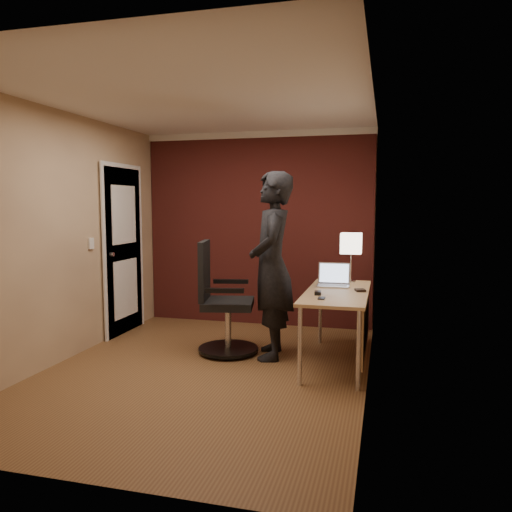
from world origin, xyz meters
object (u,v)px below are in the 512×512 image
Objects in this scene: mouse at (318,293)px; office_chair at (221,305)px; desk at (345,304)px; wallet at (360,290)px; desk_lamp at (351,244)px; person at (272,265)px; laptop at (334,280)px; phone at (322,298)px.

mouse is 1.12m from office_chair.
wallet reaches higher than desk.
office_chair is (-1.30, -0.56, -0.63)m from desk_lamp.
wallet is 0.06× the size of person.
office_chair reaches higher than laptop.
desk_lamp is 4.86× the size of wallet.
phone is (-0.18, -1.04, -0.41)m from desk_lamp.
mouse is at bearing 47.61° from person.
laptop is (-0.15, -0.29, -0.35)m from desk_lamp.
person is at bearing -156.89° from laptop.
person is (-0.76, -0.54, -0.19)m from desk_lamp.
wallet is 0.09× the size of office_chair.
phone is at bearing -92.26° from laptop.
laptop is 3.04× the size of wallet.
person is (-0.75, 0.06, 0.35)m from desk.
office_chair reaches higher than mouse.
phone is 0.10× the size of office_chair.
person is (-0.58, 0.50, 0.22)m from phone.
desk is 4.48× the size of laptop.
laptop is at bearing 135.55° from wallet.
phone is at bearing -123.70° from wallet.
laptop is 0.29× the size of office_chair.
laptop is 0.41m from wallet.
person reaches higher than laptop.
desk is 1.29× the size of office_chair.
laptop is 1.21m from office_chair.
desk is at bearing 41.09° from mouse.
phone is 0.06× the size of person.
office_chair reaches higher than desk.
desk_lamp reaches higher than mouse.
phone is at bearing -23.50° from office_chair.
desk is 0.37m from mouse.
person is (-0.60, -0.26, 0.16)m from laptop.
desk is at bearing -91.21° from desk_lamp.
phone is 1.24m from office_chair.
desk_lamp is at bearing 23.20° from office_chair.
desk is 0.20m from wallet.
office_chair reaches higher than wallet.
desk is 13.04× the size of phone.
laptop is at bearing 85.87° from phone.
desk_lamp is 0.95m from person.
laptop is 3.35× the size of mouse.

